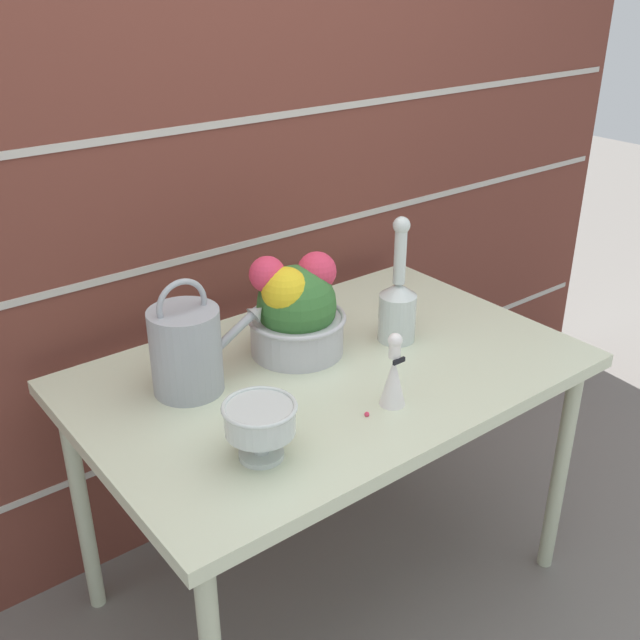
{
  "coord_description": "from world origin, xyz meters",
  "views": [
    {
      "loc": [
        -1.05,
        -1.3,
        1.69
      ],
      "look_at": [
        0.0,
        0.04,
        0.86
      ],
      "focal_mm": 42.0,
      "sensor_mm": 36.0,
      "label": 1
    }
  ],
  "objects": [
    {
      "name": "patio_table",
      "position": [
        0.0,
        0.0,
        0.68
      ],
      "size": [
        1.27,
        0.82,
        0.74
      ],
      "color": "beige",
      "rests_on": "ground_plane"
    },
    {
      "name": "glass_decanter",
      "position": [
        0.24,
        0.01,
        0.85
      ],
      "size": [
        0.1,
        0.1,
        0.35
      ],
      "color": "silver",
      "rests_on": "patio_table"
    },
    {
      "name": "flower_planter",
      "position": [
        -0.02,
        0.12,
        0.86
      ],
      "size": [
        0.26,
        0.26,
        0.28
      ],
      "color": "#BCBCC1",
      "rests_on": "patio_table"
    },
    {
      "name": "crystal_pedestal_bowl",
      "position": [
        -0.35,
        -0.21,
        0.83
      ],
      "size": [
        0.16,
        0.16,
        0.13
      ],
      "color": "silver",
      "rests_on": "patio_table"
    },
    {
      "name": "ground_plane",
      "position": [
        0.0,
        0.0,
        0.0
      ],
      "size": [
        12.0,
        12.0,
        0.0
      ],
      "primitive_type": "plane",
      "color": "slate"
    },
    {
      "name": "figurine_vase",
      "position": [
        0.01,
        -0.23,
        0.82
      ],
      "size": [
        0.06,
        0.06,
        0.19
      ],
      "color": "white",
      "rests_on": "patio_table"
    },
    {
      "name": "fallen_petal",
      "position": [
        -0.07,
        -0.23,
        0.74
      ],
      "size": [
        0.01,
        0.01,
        0.01
      ],
      "color": "#E03856",
      "rests_on": "patio_table"
    },
    {
      "name": "watering_can",
      "position": [
        -0.33,
        0.13,
        0.85
      ],
      "size": [
        0.32,
        0.17,
        0.29
      ],
      "color": "#9EA3A8",
      "rests_on": "patio_table"
    },
    {
      "name": "brick_wall",
      "position": [
        0.0,
        0.53,
        1.1
      ],
      "size": [
        3.6,
        0.08,
        2.2
      ],
      "color": "brown",
      "rests_on": "ground_plane"
    }
  ]
}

